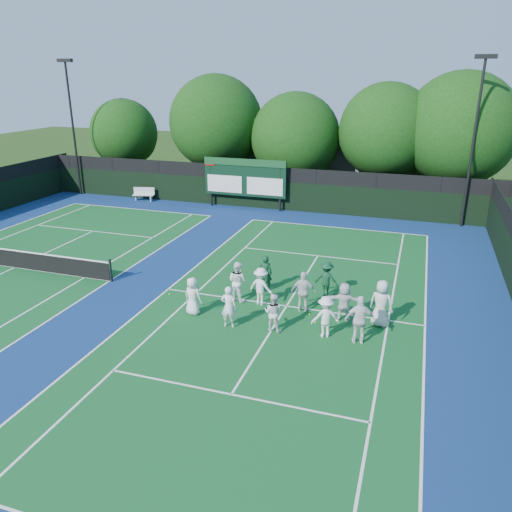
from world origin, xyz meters
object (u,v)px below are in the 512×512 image
(tennis_net, at_px, (13,258))
(scoreboard, at_px, (245,178))
(bench, at_px, (144,194))
(coach_left, at_px, (265,273))

(tennis_net, bearing_deg, scoreboard, 64.40)
(bench, height_order, coach_left, coach_left)
(tennis_net, relative_size, bench, 6.88)
(scoreboard, bearing_deg, bench, -178.49)
(scoreboard, relative_size, tennis_net, 0.53)
(coach_left, bearing_deg, tennis_net, -5.01)
(scoreboard, height_order, tennis_net, scoreboard)
(tennis_net, xyz_separation_m, coach_left, (12.67, 1.28, 0.33))
(scoreboard, distance_m, coach_left, 14.53)
(scoreboard, distance_m, bench, 8.22)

